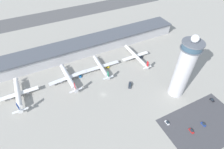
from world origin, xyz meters
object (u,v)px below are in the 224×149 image
Objects in this scene: control_tower at (184,69)px; service_truck_catering at (140,58)px; airplane_gate_charlie at (101,67)px; car_navy_sedan at (203,124)px; airplane_gate_bravo at (68,78)px; service_truck_baggage at (80,75)px; car_white_wagon at (191,131)px; service_truck_fuel at (106,66)px; service_truck_water at (130,85)px; airplane_gate_alpha at (18,94)px; car_silver_sedan at (167,123)px; airplane_gate_delta at (136,56)px; car_black_suv at (212,100)px.

control_tower is 63.88m from service_truck_catering.
control_tower is 81.29m from airplane_gate_charlie.
airplane_gate_charlie is at bearing 115.71° from car_navy_sedan.
service_truck_baggage is at bearing 7.07° from airplane_gate_bravo.
airplane_gate_charlie is 48.21m from service_truck_catering.
service_truck_baggage reaches higher than car_white_wagon.
control_tower is 79.69m from service_truck_fuel.
airplane_gate_charlie is 106.78m from car_navy_sedan.
airplane_gate_charlie reaches higher than service_truck_water.
airplane_gate_bravo is (-84.38, 58.74, -24.82)m from control_tower.
airplane_gate_alpha reaches higher than service_truck_fuel.
car_silver_sedan is at bearing -82.80° from service_truck_water.
airplane_gate_delta reaches higher than car_navy_sedan.
airplane_gate_delta is at bearing -4.43° from service_truck_fuel.
service_truck_catering is 45.57m from service_truck_water.
service_truck_fuel is 101.34m from car_white_wagon.
airplane_gate_charlie reaches higher than service_truck_fuel.
service_truck_fuel is at bearing 128.20° from car_black_suv.
service_truck_fuel is at bearing 100.18° from car_silver_sedan.
service_truck_water is at bearing -33.15° from airplane_gate_bravo.
airplane_gate_alpha reaches higher than airplane_gate_bravo.
service_truck_fuel is at bearing 2.14° from airplane_gate_alpha.
airplane_gate_bravo is 99.23m from car_silver_sedan.
service_truck_water is 1.91× the size of car_black_suv.
car_white_wagon is at bearing -39.34° from airplane_gate_alpha.
car_navy_sedan is (30.95, -62.15, -0.46)m from service_truck_water.
airplane_gate_alpha is at bearing 143.58° from car_navy_sedan.
car_black_suv is at bearing -51.80° from service_truck_fuel.
control_tower reaches higher than car_silver_sedan.
airplane_gate_charlie is (-49.07, 59.68, -25.25)m from control_tower.
service_truck_baggage is (58.61, 2.45, -3.84)m from airplane_gate_alpha.
control_tower is 105.77m from airplane_gate_bravo.
airplane_gate_charlie is 101.94m from car_white_wagon.
service_truck_baggage is at bearing -178.36° from service_truck_fuel.
airplane_gate_charlie is 85.06m from car_silver_sedan.
airplane_gate_alpha is 8.93× the size of car_white_wagon.
car_black_suv is (29.81, -80.69, -3.70)m from airplane_gate_delta.
car_navy_sedan is at bearing -94.36° from control_tower.
service_truck_water is (-26.95, -32.67, -3.27)m from airplane_gate_delta.
airplane_gate_bravo is 134.64m from car_black_suv.
airplane_gate_delta is at bearing -1.70° from service_truck_baggage.
airplane_gate_delta reaches higher than service_truck_catering.
car_white_wagon is (-15.53, -36.52, -28.53)m from control_tower.
airplane_gate_alpha is 1.01× the size of airplane_gate_charlie.
airplane_gate_charlie is 7.19m from service_truck_fuel.
car_white_wagon is (-38.55, -14.16, -0.03)m from car_black_suv.
car_black_suv is 50.66m from car_silver_sedan.
car_white_wagon is at bearing -70.78° from airplane_gate_charlie.
service_truck_catering is (-1.00, 57.37, -28.08)m from control_tower.
service_truck_catering is 1.49× the size of car_silver_sedan.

